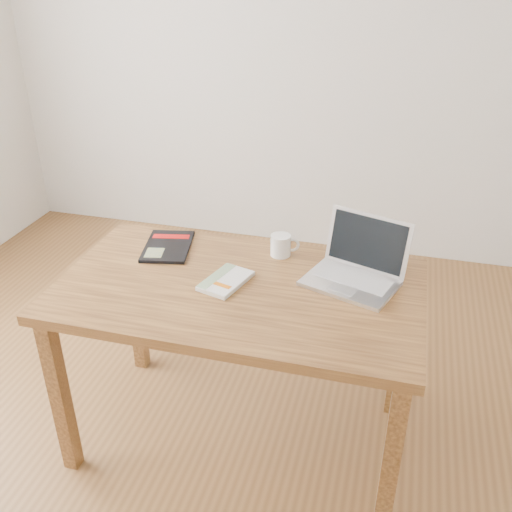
% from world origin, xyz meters
% --- Properties ---
extents(room, '(4.04, 4.04, 2.70)m').
position_xyz_m(room, '(-0.07, 0.00, 1.36)').
color(room, brown).
rests_on(room, ground).
extents(desk, '(1.33, 0.76, 0.75)m').
position_xyz_m(desk, '(0.13, 0.14, 0.66)').
color(desk, brown).
rests_on(desk, ground).
extents(white_guidebook, '(0.18, 0.23, 0.02)m').
position_xyz_m(white_guidebook, '(0.07, 0.15, 0.76)').
color(white_guidebook, beige).
rests_on(white_guidebook, desk).
extents(black_guidebook, '(0.23, 0.30, 0.01)m').
position_xyz_m(black_guidebook, '(-0.24, 0.35, 0.76)').
color(black_guidebook, black).
rests_on(black_guidebook, desk).
extents(laptop, '(0.39, 0.36, 0.23)m').
position_xyz_m(laptop, '(0.53, 0.30, 0.80)').
color(laptop, silver).
rests_on(laptop, desk).
extents(coffee_mug, '(0.11, 0.08, 0.09)m').
position_xyz_m(coffee_mug, '(0.22, 0.42, 0.79)').
color(coffee_mug, white).
rests_on(coffee_mug, desk).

